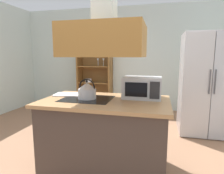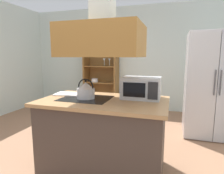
{
  "view_description": "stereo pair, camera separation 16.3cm",
  "coord_description": "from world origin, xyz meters",
  "px_view_note": "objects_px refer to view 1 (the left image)",
  "views": [
    {
      "loc": [
        0.79,
        -2.21,
        1.41
      ],
      "look_at": [
        0.17,
        0.3,
        1.0
      ],
      "focal_mm": 30.98,
      "sensor_mm": 36.0,
      "label": 1
    },
    {
      "loc": [
        0.94,
        -2.17,
        1.41
      ],
      "look_at": [
        0.17,
        0.3,
        1.0
      ],
      "focal_mm": 30.98,
      "sensor_mm": 36.0,
      "label": 2
    }
  ],
  "objects_px": {
    "dish_cabinet": "(95,80)",
    "microwave": "(142,88)",
    "refrigerator": "(207,84)",
    "kettle": "(87,91)",
    "cutting_board": "(68,95)"
  },
  "relations": [
    {
      "from": "cutting_board",
      "to": "dish_cabinet",
      "type": "bearing_deg",
      "value": 101.05
    },
    {
      "from": "refrigerator",
      "to": "kettle",
      "type": "bearing_deg",
      "value": -136.12
    },
    {
      "from": "refrigerator",
      "to": "cutting_board",
      "type": "relative_size",
      "value": 5.36
    },
    {
      "from": "microwave",
      "to": "kettle",
      "type": "bearing_deg",
      "value": -161.39
    },
    {
      "from": "refrigerator",
      "to": "kettle",
      "type": "distance_m",
      "value": 2.34
    },
    {
      "from": "dish_cabinet",
      "to": "kettle",
      "type": "bearing_deg",
      "value": -73.22
    },
    {
      "from": "cutting_board",
      "to": "microwave",
      "type": "height_order",
      "value": "microwave"
    },
    {
      "from": "kettle",
      "to": "microwave",
      "type": "relative_size",
      "value": 0.53
    },
    {
      "from": "kettle",
      "to": "cutting_board",
      "type": "relative_size",
      "value": 0.71
    },
    {
      "from": "refrigerator",
      "to": "microwave",
      "type": "height_order",
      "value": "refrigerator"
    },
    {
      "from": "kettle",
      "to": "microwave",
      "type": "bearing_deg",
      "value": 18.61
    },
    {
      "from": "refrigerator",
      "to": "cutting_board",
      "type": "height_order",
      "value": "refrigerator"
    },
    {
      "from": "dish_cabinet",
      "to": "microwave",
      "type": "bearing_deg",
      "value": -60.23
    },
    {
      "from": "dish_cabinet",
      "to": "microwave",
      "type": "relative_size",
      "value": 3.83
    },
    {
      "from": "dish_cabinet",
      "to": "microwave",
      "type": "xyz_separation_m",
      "value": [
        1.5,
        -2.62,
        0.25
      ]
    }
  ]
}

